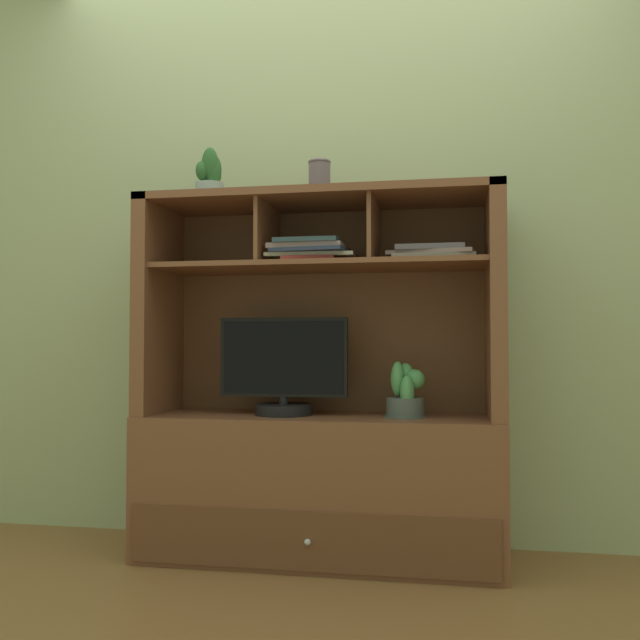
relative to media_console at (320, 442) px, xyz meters
The scene contains 9 objects.
floor_plane 0.46m from the media_console, 90.00° to the right, with size 6.00×6.00×0.02m, color brown.
back_wall 0.98m from the media_console, 90.00° to the left, with size 6.00×0.02×2.80m, color #9DAE7D.
media_console is the anchor object (origin of this frame).
tv_monitor 0.31m from the media_console, 168.86° to the right, with size 0.52×0.23×0.39m.
potted_orchid 0.39m from the media_console, ahead, with size 0.17×0.17×0.21m.
magazine_stack_left 0.86m from the media_console, ahead, with size 0.35×0.30×0.06m.
magazine_stack_centre 0.76m from the media_console, 124.47° to the right, with size 0.35×0.32×0.09m.
potted_succulent 1.16m from the media_console, behind, with size 0.14×0.14×0.21m.
ceramic_vase 1.05m from the media_console, 90.00° to the right, with size 0.09×0.09×0.14m.
Camera 1 is at (0.51, -2.75, 0.84)m, focal length 39.53 mm.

